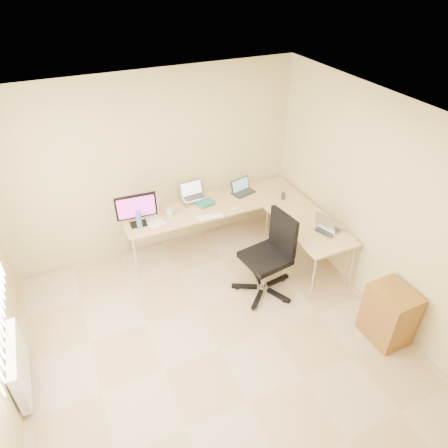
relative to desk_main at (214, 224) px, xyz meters
name	(u,v)px	position (x,y,z in m)	size (l,w,h in m)	color
floor	(220,349)	(-0.72, -1.85, -0.36)	(4.50, 4.50, 0.00)	tan
ceiling	(218,136)	(-0.72, -1.85, 2.24)	(4.50, 4.50, 0.00)	white
wall_back	(154,166)	(-0.72, 0.40, 0.93)	(4.50, 4.50, 0.00)	tan
wall_right	(387,214)	(1.38, -1.85, 0.93)	(4.50, 4.50, 0.00)	tan
desk_main	(214,224)	(0.00, 0.00, 0.00)	(2.65, 0.70, 0.73)	tan
desk_return	(306,245)	(0.98, -1.00, 0.00)	(0.70, 1.30, 0.73)	tan
monitor	(137,210)	(-1.13, -0.07, 0.60)	(0.54, 0.17, 0.46)	black
book_stack	(203,201)	(-0.14, 0.10, 0.39)	(0.23, 0.32, 0.05)	#1E655F
laptop_center	(194,191)	(-0.23, 0.19, 0.53)	(0.35, 0.27, 0.23)	silver
laptop_black	(244,187)	(0.53, 0.10, 0.47)	(0.34, 0.25, 0.21)	black
keyboard	(210,217)	(-0.19, -0.30, 0.37)	(0.37, 0.10, 0.02)	white
mouse	(234,209)	(0.20, -0.27, 0.39)	(0.11, 0.07, 0.04)	silver
mug	(170,213)	(-0.67, -0.04, 0.42)	(0.11, 0.11, 0.10)	silver
cd_stack	(178,212)	(-0.55, -0.01, 0.38)	(0.12, 0.12, 0.03)	silver
water_bottle	(139,219)	(-1.13, -0.13, 0.49)	(0.07, 0.07, 0.25)	#3B69A9
papers	(153,221)	(-0.93, -0.07, 0.37)	(0.22, 0.32, 0.01)	white
white_box	(148,211)	(-0.93, 0.16, 0.40)	(0.20, 0.14, 0.07)	silver
desk_fan	(153,202)	(-0.85, 0.16, 0.52)	(0.24, 0.24, 0.30)	beige
black_cup	(283,196)	(0.98, -0.30, 0.42)	(0.06, 0.06, 0.10)	#292929
laptop_return	(330,223)	(1.13, -1.23, 0.49)	(0.29, 0.37, 0.25)	#A7A6AC
office_chair	(265,261)	(0.20, -1.20, 0.13)	(0.68, 0.68, 1.14)	black
cabinet	(389,314)	(1.13, -2.46, -0.01)	(0.41, 0.50, 0.70)	#956141
radiator	(19,365)	(-2.75, -1.45, -0.02)	(0.09, 0.80, 0.55)	white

